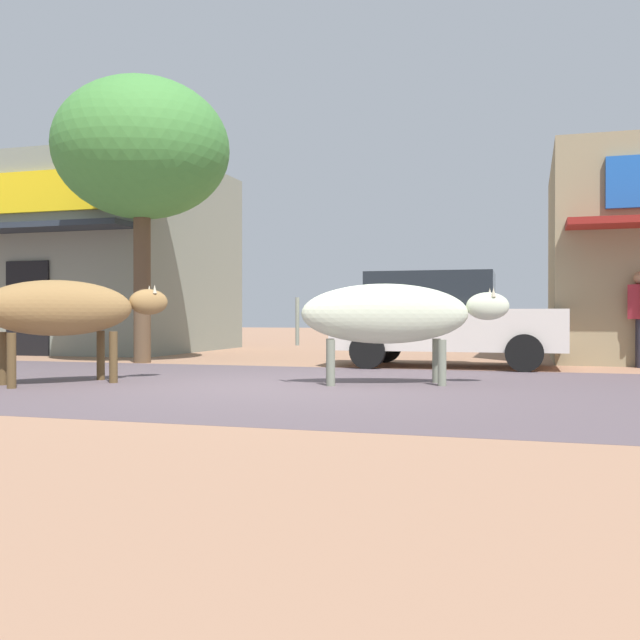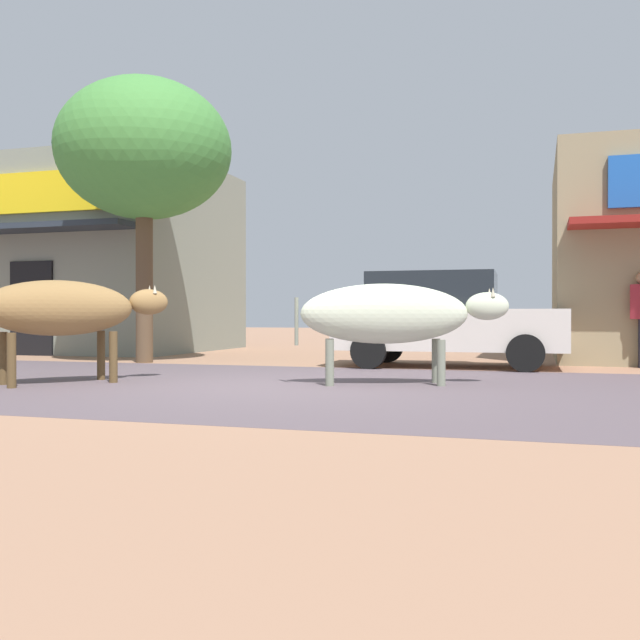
{
  "view_description": "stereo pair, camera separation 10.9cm",
  "coord_description": "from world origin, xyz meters",
  "px_view_note": "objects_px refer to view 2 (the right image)",
  "views": [
    {
      "loc": [
        3.19,
        -8.57,
        0.9
      ],
      "look_at": [
        0.26,
        1.37,
        0.83
      ],
      "focal_mm": 40.22,
      "sensor_mm": 36.0,
      "label": 1
    },
    {
      "loc": [
        3.29,
        -8.54,
        0.9
      ],
      "look_at": [
        0.26,
        1.37,
        0.83
      ],
      "focal_mm": 40.22,
      "sensor_mm": 36.0,
      "label": 2
    }
  ],
  "objects_px": {
    "cow_near_brown": "(64,309)",
    "cow_far_dark": "(389,315)",
    "roadside_tree": "(144,151)",
    "parked_hatchback_car": "(445,318)"
  },
  "relations": [
    {
      "from": "cow_near_brown",
      "to": "cow_far_dark",
      "type": "distance_m",
      "value": 4.27
    },
    {
      "from": "roadside_tree",
      "to": "cow_near_brown",
      "type": "bearing_deg",
      "value": -73.49
    },
    {
      "from": "cow_far_dark",
      "to": "roadside_tree",
      "type": "bearing_deg",
      "value": 151.51
    },
    {
      "from": "cow_far_dark",
      "to": "parked_hatchback_car",
      "type": "bearing_deg",
      "value": 85.27
    },
    {
      "from": "parked_hatchback_car",
      "to": "cow_near_brown",
      "type": "bearing_deg",
      "value": -134.05
    },
    {
      "from": "roadside_tree",
      "to": "cow_far_dark",
      "type": "height_order",
      "value": "roadside_tree"
    },
    {
      "from": "roadside_tree",
      "to": "cow_far_dark",
      "type": "relative_size",
      "value": 1.98
    },
    {
      "from": "roadside_tree",
      "to": "cow_far_dark",
      "type": "bearing_deg",
      "value": -28.49
    },
    {
      "from": "roadside_tree",
      "to": "cow_near_brown",
      "type": "relative_size",
      "value": 2.37
    },
    {
      "from": "roadside_tree",
      "to": "cow_far_dark",
      "type": "xyz_separation_m",
      "value": [
        5.3,
        -2.88,
        -3.11
      ]
    }
  ]
}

